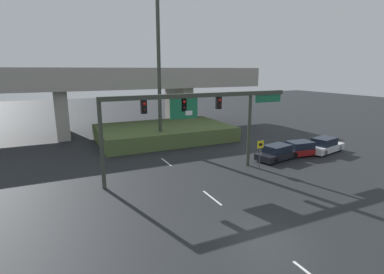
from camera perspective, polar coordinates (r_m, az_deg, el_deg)
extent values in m
plane|color=black|center=(15.48, 14.21, -18.69)|extent=(160.00, 160.00, 0.00)
cube|color=silver|center=(19.46, 3.83, -11.46)|extent=(0.14, 2.40, 0.01)
cube|color=silver|center=(26.58, -4.94, -4.75)|extent=(0.14, 2.40, 0.01)
cube|color=silver|center=(34.27, -9.81, -0.90)|extent=(0.14, 2.40, 0.01)
cube|color=silver|center=(42.20, -12.86, 1.53)|extent=(0.14, 2.40, 0.01)
cylinder|color=#383D33|center=(20.73, -16.85, -1.33)|extent=(0.28, 0.28, 6.26)
cylinder|color=#383D33|center=(25.22, 10.83, 1.44)|extent=(0.28, 0.28, 6.26)
cube|color=#383D33|center=(22.53, 2.06, 7.97)|extent=(15.05, 0.32, 0.32)
cube|color=black|center=(20.92, -9.18, 5.70)|extent=(0.40, 0.28, 0.95)
sphere|color=red|center=(20.73, -9.07, 6.23)|extent=(0.22, 0.22, 0.22)
sphere|color=black|center=(20.78, -9.02, 5.06)|extent=(0.22, 0.22, 0.22)
cube|color=black|center=(21.92, -1.67, 6.17)|extent=(0.40, 0.28, 0.95)
sphere|color=red|center=(21.74, -1.49, 6.68)|extent=(0.22, 0.22, 0.22)
sphere|color=black|center=(21.79, -1.48, 5.56)|extent=(0.22, 0.22, 0.22)
cube|color=black|center=(23.26, 5.09, 6.50)|extent=(0.40, 0.28, 0.95)
sphere|color=red|center=(23.09, 5.32, 6.99)|extent=(0.22, 0.22, 0.22)
sphere|color=black|center=(23.13, 5.30, 5.93)|extent=(0.22, 0.22, 0.22)
cube|color=#196B42|center=(21.86, -1.56, 5.43)|extent=(2.18, 0.08, 1.50)
cube|color=white|center=(22.01, -0.59, 4.61)|extent=(0.54, 0.03, 0.33)
cube|color=#196B42|center=(25.88, 14.30, 7.14)|extent=(2.58, 0.07, 0.64)
cylinder|color=#4C4C4C|center=(24.96, 12.76, -3.30)|extent=(0.08, 0.08, 2.43)
cube|color=yellow|center=(24.70, 12.93, -1.40)|extent=(0.60, 0.03, 0.60)
cube|color=black|center=(24.69, 12.95, -1.40)|extent=(0.33, 0.01, 0.21)
cylinder|color=#383D33|center=(31.27, -6.44, 12.79)|extent=(0.24, 0.24, 16.08)
cylinder|color=#383D33|center=(30.75, -6.17, 11.90)|extent=(0.24, 0.24, 15.12)
cube|color=#A39E93|center=(40.49, -13.00, 10.28)|extent=(36.43, 8.94, 1.64)
cube|color=#A39E93|center=(36.31, -11.61, 12.10)|extent=(36.43, 0.40, 0.90)
cube|color=#A39E93|center=(39.87, -23.68, 4.25)|extent=(1.40, 7.15, 5.64)
cube|color=#A39E93|center=(43.11, -2.62, 5.86)|extent=(1.40, 7.15, 5.64)
cube|color=#4C6033|center=(34.98, -5.32, 0.85)|extent=(14.84, 9.49, 1.60)
cube|color=black|center=(28.23, 16.10, -3.26)|extent=(4.75, 2.61, 0.55)
cube|color=black|center=(27.94, 15.95, -2.14)|extent=(2.60, 2.01, 0.65)
cylinder|color=black|center=(29.78, 16.55, -2.69)|extent=(0.67, 0.34, 0.64)
cylinder|color=black|center=(28.93, 18.96, -3.30)|extent=(0.67, 0.34, 0.64)
cylinder|color=black|center=(27.66, 13.07, -3.66)|extent=(0.67, 0.34, 0.64)
cylinder|color=black|center=(26.75, 15.57, -4.36)|extent=(0.67, 0.34, 0.64)
cube|color=maroon|center=(30.25, 20.05, -2.48)|extent=(4.58, 2.20, 0.54)
cube|color=black|center=(30.00, 19.88, -1.42)|extent=(2.45, 1.82, 0.65)
cylinder|color=black|center=(31.73, 21.06, -2.09)|extent=(0.66, 0.28, 0.64)
cylinder|color=black|center=(30.61, 22.95, -2.77)|extent=(0.66, 0.28, 0.64)
cylinder|color=black|center=(30.03, 17.06, -2.60)|extent=(0.66, 0.28, 0.64)
cylinder|color=black|center=(28.85, 18.91, -3.35)|extent=(0.66, 0.28, 0.64)
cube|color=silver|center=(32.23, 23.97, -1.85)|extent=(4.69, 2.68, 0.61)
cube|color=black|center=(31.93, 23.92, -0.76)|extent=(2.58, 2.05, 0.71)
cylinder|color=black|center=(33.79, 23.92, -1.46)|extent=(0.67, 0.35, 0.64)
cylinder|color=black|center=(33.12, 26.24, -1.96)|extent=(0.67, 0.35, 0.64)
cylinder|color=black|center=(31.46, 21.52, -2.25)|extent=(0.67, 0.35, 0.64)
cylinder|color=black|center=(30.74, 23.98, -2.80)|extent=(0.67, 0.35, 0.64)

